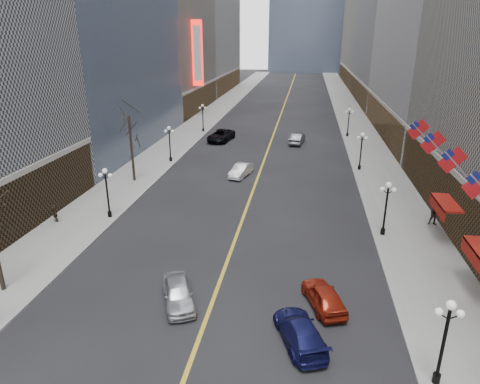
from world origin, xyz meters
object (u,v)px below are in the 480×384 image
(streetlamp_east_2, at_px, (361,147))
(streetlamp_east_1, at_px, (386,203))
(car_sb_near, at_px, (300,331))
(car_nb_near, at_px, (178,293))
(streetlamp_east_3, at_px, (349,119))
(streetlamp_west_1, at_px, (107,188))
(car_nb_mid, at_px, (241,170))
(car_nb_far, at_px, (221,135))
(streetlamp_west_2, at_px, (170,140))
(streetlamp_east_0, at_px, (445,334))
(streetlamp_west_3, at_px, (203,115))
(car_sb_mid, at_px, (324,296))
(car_sb_far, at_px, (297,139))

(streetlamp_east_2, bearing_deg, streetlamp_east_1, -90.00)
(streetlamp_east_1, height_order, car_sb_near, streetlamp_east_1)
(streetlamp_east_2, distance_m, car_nb_near, 32.72)
(streetlamp_east_3, relative_size, car_nb_near, 1.04)
(streetlamp_west_1, relative_size, car_nb_near, 1.04)
(streetlamp_east_3, bearing_deg, car_nb_mid, -121.65)
(streetlamp_east_2, xyz_separation_m, car_sb_near, (-6.40, -31.97, -2.21))
(car_nb_far, bearing_deg, streetlamp_east_1, -47.89)
(car_nb_far, bearing_deg, streetlamp_west_2, -99.13)
(streetlamp_east_2, bearing_deg, car_sb_near, -101.33)
(streetlamp_east_3, relative_size, streetlamp_west_1, 1.00)
(streetlamp_east_3, xyz_separation_m, car_nb_mid, (-13.80, -22.39, -2.19))
(car_nb_near, height_order, car_nb_mid, car_nb_near)
(streetlamp_east_0, distance_m, car_nb_far, 50.31)
(car_nb_mid, relative_size, car_sb_near, 0.91)
(streetlamp_east_2, distance_m, car_nb_mid, 14.65)
(streetlamp_west_2, bearing_deg, car_nb_far, 71.40)
(streetlamp_west_3, xyz_separation_m, car_nb_near, (9.80, -47.59, -2.16))
(streetlamp_east_2, xyz_separation_m, car_sb_mid, (-5.06, -28.51, -2.18))
(streetlamp_east_2, distance_m, car_nb_far, 23.13)
(streetlamp_east_2, bearing_deg, streetlamp_west_1, -142.67)
(streetlamp_east_3, bearing_deg, car_nb_near, -106.17)
(car_nb_near, xyz_separation_m, car_nb_far, (-5.64, 41.95, 0.12))
(streetlamp_west_1, bearing_deg, streetlamp_east_2, 37.33)
(streetlamp_west_3, bearing_deg, car_sb_near, -71.01)
(streetlamp_west_1, relative_size, car_nb_mid, 1.05)
(streetlamp_east_3, height_order, streetlamp_west_1, same)
(streetlamp_east_2, height_order, streetlamp_west_3, same)
(streetlamp_east_2, height_order, car_sb_near, streetlamp_east_2)
(streetlamp_east_2, distance_m, car_sb_far, 14.73)
(car_nb_far, bearing_deg, car_sb_far, 9.25)
(car_nb_far, bearing_deg, car_nb_mid, -61.91)
(streetlamp_east_1, relative_size, car_sb_far, 0.92)
(streetlamp_east_3, bearing_deg, car_sb_far, -143.95)
(streetlamp_east_2, xyz_separation_m, streetlamp_west_2, (-23.60, 0.00, 0.00))
(streetlamp_east_1, relative_size, streetlamp_east_2, 1.00)
(car_nb_mid, relative_size, car_sb_mid, 1.02)
(streetlamp_west_3, distance_m, car_nb_near, 48.64)
(streetlamp_east_3, bearing_deg, streetlamp_east_1, -90.00)
(car_nb_mid, bearing_deg, streetlamp_east_3, 72.15)
(car_nb_near, height_order, car_sb_mid, car_nb_near)
(streetlamp_east_1, bearing_deg, car_nb_far, 122.64)
(streetlamp_west_3, bearing_deg, car_nb_far, -53.62)
(streetlamp_east_2, distance_m, streetlamp_west_1, 29.68)
(car_sb_mid, bearing_deg, streetlamp_east_0, 112.92)
(car_nb_near, xyz_separation_m, car_sb_mid, (8.74, 1.08, -0.02))
(car_sb_mid, bearing_deg, streetlamp_east_1, -135.50)
(streetlamp_east_0, relative_size, car_sb_mid, 1.07)
(car_sb_mid, bearing_deg, car_sb_near, 49.07)
(streetlamp_east_2, relative_size, car_nb_far, 0.73)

